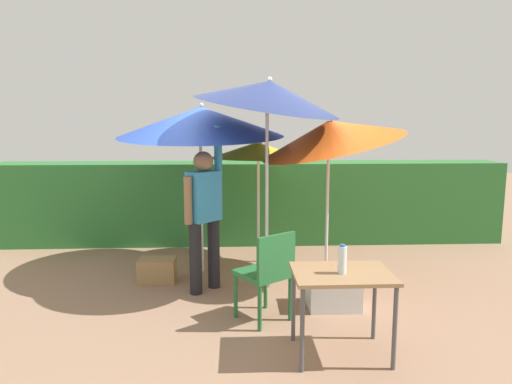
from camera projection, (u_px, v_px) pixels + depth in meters
ground_plane at (257, 290)px, 5.29m from camera, size 24.00×24.00×0.00m
hedge_row at (251, 202)px, 7.38m from camera, size 8.00×0.70×1.29m
umbrella_rainbow at (330, 133)px, 5.39m from camera, size 1.76×1.73×2.17m
umbrella_orange at (201, 121)px, 5.67m from camera, size 2.07×2.09×2.19m
umbrella_yellow at (258, 151)px, 6.15m from camera, size 1.41×1.41×1.72m
umbrella_navy at (269, 94)px, 4.99m from camera, size 1.67×1.64×2.57m
person_vendor at (204, 211)px, 5.14m from camera, size 0.45×0.46×1.88m
chair_plastic at (268, 271)px, 4.38m from camera, size 0.61×0.61×0.89m
cooler_box at (333, 290)px, 4.79m from camera, size 0.53×0.43×0.36m
crate_cardboard at (157, 270)px, 5.54m from camera, size 0.44×0.30×0.29m
folding_table at (342, 282)px, 3.73m from camera, size 0.80×0.60×0.71m
bottle_water at (342, 260)px, 3.67m from camera, size 0.07×0.07×0.24m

